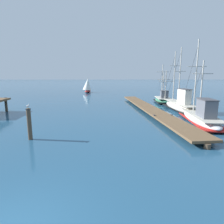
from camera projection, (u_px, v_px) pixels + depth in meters
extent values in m
cube|color=brown|center=(149.00, 108.00, 21.45)|extent=(3.78, 22.68, 0.16)
cylinder|color=#4C3D2D|center=(207.00, 146.00, 10.44)|extent=(0.36, 0.36, 0.29)
cylinder|color=#4C3D2D|center=(173.00, 125.00, 14.86)|extent=(0.36, 0.36, 0.29)
cylinder|color=#4C3D2D|center=(155.00, 114.00, 19.28)|extent=(0.36, 0.36, 0.29)
cylinder|color=#4C3D2D|center=(143.00, 107.00, 23.70)|extent=(0.36, 0.36, 0.29)
cylinder|color=#4C3D2D|center=(135.00, 102.00, 28.12)|extent=(0.36, 0.36, 0.29)
cylinder|color=#4C3D2D|center=(130.00, 98.00, 32.54)|extent=(0.36, 0.36, 0.29)
cube|color=#333338|center=(154.00, 115.00, 16.93)|extent=(0.14, 0.21, 0.08)
cube|color=#333338|center=(172.00, 115.00, 17.08)|extent=(0.14, 0.21, 0.08)
ellipsoid|color=silver|center=(179.00, 107.00, 21.26)|extent=(1.74, 7.31, 1.03)
cube|color=#B2AD9E|center=(179.00, 103.00, 21.17)|extent=(1.54, 6.58, 0.08)
cube|color=black|center=(179.00, 109.00, 21.31)|extent=(1.75, 7.17, 0.08)
cube|color=silver|center=(184.00, 97.00, 19.96)|extent=(0.76, 2.04, 1.51)
cube|color=#3D3D42|center=(185.00, 89.00, 19.81)|extent=(0.82, 2.20, 0.06)
cylinder|color=#B2ADA3|center=(180.00, 75.00, 20.97)|extent=(0.11, 0.11, 5.92)
cylinder|color=#B2ADA3|center=(180.00, 71.00, 20.89)|extent=(1.29, 0.12, 0.06)
cylinder|color=#333338|center=(175.00, 73.00, 22.48)|extent=(0.16, 3.07, 4.38)
cylinder|color=#B2ADA3|center=(174.00, 76.00, 22.59)|extent=(0.11, 0.11, 5.68)
cylinder|color=#B2ADA3|center=(175.00, 66.00, 22.36)|extent=(1.29, 0.12, 0.06)
cylinder|color=#333338|center=(170.00, 74.00, 24.04)|extent=(0.15, 2.95, 4.20)
ellipsoid|color=#337556|center=(163.00, 100.00, 28.14)|extent=(2.51, 4.84, 0.77)
cube|color=#B2AD9E|center=(163.00, 98.00, 28.08)|extent=(2.22, 4.35, 0.08)
cube|color=black|center=(163.00, 101.00, 28.18)|extent=(2.52, 4.75, 0.08)
cube|color=#565B66|center=(164.00, 95.00, 27.29)|extent=(1.08, 1.11, 1.02)
cube|color=#3D3D42|center=(164.00, 91.00, 27.18)|extent=(1.16, 1.20, 0.06)
cylinder|color=#B2ADA3|center=(163.00, 85.00, 27.95)|extent=(0.11, 0.11, 3.71)
cylinder|color=#B2ADA3|center=(164.00, 80.00, 27.81)|extent=(1.93, 0.21, 0.06)
cylinder|color=#333338|center=(162.00, 83.00, 28.90)|extent=(0.18, 1.93, 2.75)
cylinder|color=#B2ADA3|center=(162.00, 81.00, 28.88)|extent=(0.11, 0.11, 4.84)
cylinder|color=#B2ADA3|center=(163.00, 72.00, 28.63)|extent=(1.93, 0.21, 0.06)
cylinder|color=#333338|center=(161.00, 79.00, 30.12)|extent=(0.22, 2.51, 3.59)
cylinder|color=#B2ADA3|center=(166.00, 85.00, 26.33)|extent=(0.11, 0.11, 3.88)
cylinder|color=#B2ADA3|center=(166.00, 81.00, 26.24)|extent=(1.93, 0.21, 0.06)
cylinder|color=#333338|center=(164.00, 83.00, 27.32)|extent=(0.18, 2.02, 2.88)
ellipsoid|color=silver|center=(200.00, 119.00, 16.10)|extent=(2.52, 7.01, 0.74)
cube|color=#B2AD9E|center=(201.00, 115.00, 16.04)|extent=(2.23, 6.30, 0.08)
cube|color=#B21E19|center=(200.00, 121.00, 16.13)|extent=(2.53, 6.87, 0.08)
cube|color=#565B66|center=(206.00, 108.00, 14.90)|extent=(1.13, 1.95, 1.37)
cube|color=#3D3D42|center=(207.00, 99.00, 14.76)|extent=(1.22, 2.11, 0.06)
cylinder|color=#B2ADA3|center=(202.00, 88.00, 15.95)|extent=(0.11, 0.11, 4.44)
cylinder|color=#B2ADA3|center=(203.00, 74.00, 15.74)|extent=(1.67, 0.22, 0.06)
cylinder|color=#333338|center=(197.00, 84.00, 17.08)|extent=(0.25, 2.30, 3.28)
cylinder|color=#B2ADA3|center=(196.00, 76.00, 17.28)|extent=(0.11, 0.11, 6.36)
cylinder|color=#B2ADA3|center=(197.00, 66.00, 17.12)|extent=(1.67, 0.22, 0.06)
cylinder|color=#333338|center=(190.00, 73.00, 18.90)|extent=(0.35, 3.29, 4.71)
cylinder|color=#4C3D2D|center=(6.00, 104.00, 21.35)|extent=(0.28, 0.28, 1.54)
cylinder|color=#4C3D2D|center=(29.00, 124.00, 11.80)|extent=(0.26, 0.26, 1.97)
cylinder|color=#28282D|center=(28.00, 109.00, 11.62)|extent=(0.30, 0.30, 0.06)
cylinder|color=gold|center=(28.00, 108.00, 11.61)|extent=(0.01, 0.01, 0.07)
cylinder|color=gold|center=(28.00, 108.00, 11.61)|extent=(0.01, 0.01, 0.07)
ellipsoid|color=white|center=(28.00, 106.00, 11.59)|extent=(0.13, 0.29, 0.13)
ellipsoid|color=silver|center=(27.00, 106.00, 11.57)|extent=(0.04, 0.24, 0.09)
ellipsoid|color=#383838|center=(26.00, 107.00, 11.46)|extent=(0.03, 0.07, 0.04)
ellipsoid|color=silver|center=(29.00, 106.00, 11.58)|extent=(0.04, 0.24, 0.09)
ellipsoid|color=#383838|center=(28.00, 107.00, 11.47)|extent=(0.03, 0.07, 0.04)
cone|color=white|center=(27.00, 107.00, 11.45)|extent=(0.07, 0.08, 0.07)
sphere|color=white|center=(28.00, 105.00, 11.69)|extent=(0.08, 0.08, 0.08)
cone|color=gold|center=(29.00, 105.00, 11.74)|extent=(0.03, 0.05, 0.02)
ellipsoid|color=#AD2823|center=(88.00, 91.00, 45.31)|extent=(1.54, 4.01, 0.60)
cylinder|color=#B2ADA3|center=(88.00, 84.00, 45.07)|extent=(0.08, 0.08, 3.01)
cone|color=silver|center=(87.00, 84.00, 44.75)|extent=(2.42, 2.19, 2.75)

